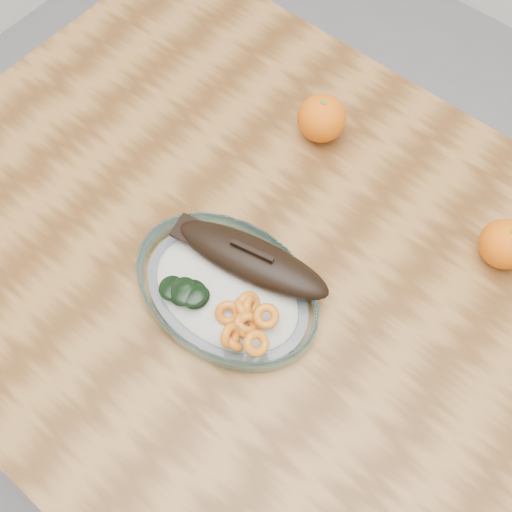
{
  "coord_description": "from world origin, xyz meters",
  "views": [
    {
      "loc": [
        0.18,
        -0.31,
        1.52
      ],
      "look_at": [
        -0.07,
        -0.01,
        0.77
      ],
      "focal_mm": 45.0,
      "sensor_mm": 36.0,
      "label": 1
    }
  ],
  "objects_px": {
    "dining_table": "(296,319)",
    "plated_meal": "(228,287)",
    "orange_right": "(505,244)",
    "orange_left": "(322,118)"
  },
  "relations": [
    {
      "from": "orange_left",
      "to": "orange_right",
      "type": "relative_size",
      "value": 1.07
    },
    {
      "from": "orange_right",
      "to": "dining_table",
      "type": "bearing_deg",
      "value": -129.41
    },
    {
      "from": "dining_table",
      "to": "orange_right",
      "type": "relative_size",
      "value": 17.89
    },
    {
      "from": "dining_table",
      "to": "orange_left",
      "type": "relative_size",
      "value": 16.72
    },
    {
      "from": "orange_left",
      "to": "plated_meal",
      "type": "bearing_deg",
      "value": -76.97
    },
    {
      "from": "dining_table",
      "to": "orange_right",
      "type": "bearing_deg",
      "value": 50.59
    },
    {
      "from": "dining_table",
      "to": "orange_left",
      "type": "distance_m",
      "value": 0.3
    },
    {
      "from": "dining_table",
      "to": "orange_right",
      "type": "height_order",
      "value": "orange_right"
    },
    {
      "from": "dining_table",
      "to": "orange_right",
      "type": "xyz_separation_m",
      "value": [
        0.17,
        0.21,
        0.13
      ]
    },
    {
      "from": "dining_table",
      "to": "plated_meal",
      "type": "height_order",
      "value": "plated_meal"
    }
  ]
}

